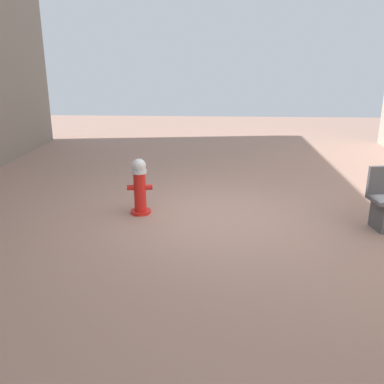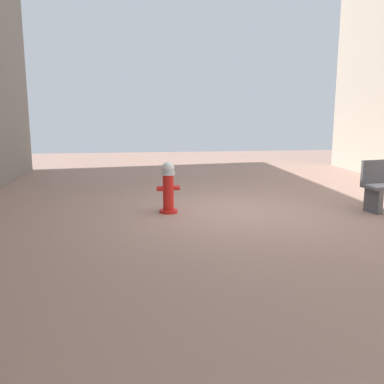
% 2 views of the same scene
% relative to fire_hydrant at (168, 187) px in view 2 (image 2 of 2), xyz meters
% --- Properties ---
extents(ground_plane, '(23.40, 23.40, 0.00)m').
position_rel_fire_hydrant_xyz_m(ground_plane, '(-1.15, 0.08, -0.47)').
color(ground_plane, '#9E7A6B').
extents(fire_hydrant, '(0.43, 0.41, 0.94)m').
position_rel_fire_hydrant_xyz_m(fire_hydrant, '(0.00, 0.00, 0.00)').
color(fire_hydrant, red).
rests_on(fire_hydrant, ground_plane).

